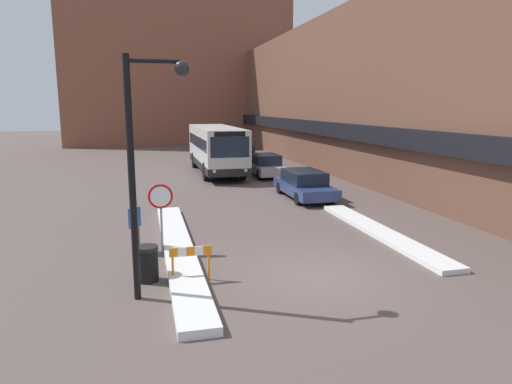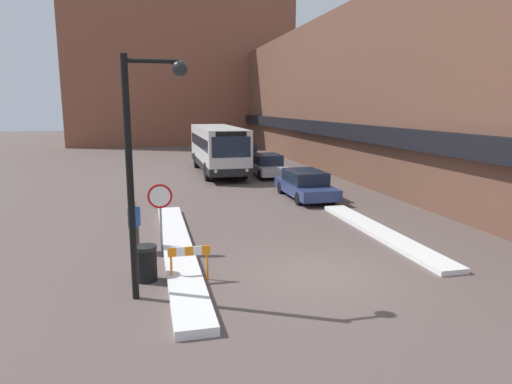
{
  "view_description": "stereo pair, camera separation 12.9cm",
  "coord_description": "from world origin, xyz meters",
  "px_view_note": "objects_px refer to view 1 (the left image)",
  "views": [
    {
      "loc": [
        -4.54,
        -11.03,
        4.54
      ],
      "look_at": [
        -0.55,
        5.06,
        1.4
      ],
      "focal_mm": 32.0,
      "sensor_mm": 36.0,
      "label": 1
    },
    {
      "loc": [
        -4.42,
        -11.06,
        4.54
      ],
      "look_at": [
        -0.55,
        5.06,
        1.4
      ],
      "focal_mm": 32.0,
      "sensor_mm": 36.0,
      "label": 2
    }
  ],
  "objects_px": {
    "street_lamp": "(144,150)",
    "pedestrian": "(135,221)",
    "city_bus": "(216,148)",
    "parked_car_middle": "(266,165)",
    "stop_sign": "(161,204)",
    "construction_barricade": "(191,257)",
    "parked_car_front": "(304,184)",
    "parked_car_back": "(242,153)",
    "trash_bin": "(147,263)"
  },
  "relations": [
    {
      "from": "street_lamp",
      "to": "pedestrian",
      "type": "bearing_deg",
      "value": 95.96
    },
    {
      "from": "city_bus",
      "to": "parked_car_middle",
      "type": "bearing_deg",
      "value": -37.21
    },
    {
      "from": "stop_sign",
      "to": "construction_barricade",
      "type": "bearing_deg",
      "value": -76.52
    },
    {
      "from": "parked_car_front",
      "to": "street_lamp",
      "type": "relative_size",
      "value": 0.84
    },
    {
      "from": "parked_car_back",
      "to": "trash_bin",
      "type": "height_order",
      "value": "parked_car_back"
    },
    {
      "from": "parked_car_front",
      "to": "street_lamp",
      "type": "bearing_deg",
      "value": -126.22
    },
    {
      "from": "parked_car_back",
      "to": "pedestrian",
      "type": "relative_size",
      "value": 2.56
    },
    {
      "from": "street_lamp",
      "to": "trash_bin",
      "type": "height_order",
      "value": "street_lamp"
    },
    {
      "from": "stop_sign",
      "to": "pedestrian",
      "type": "xyz_separation_m",
      "value": [
        -0.8,
        0.23,
        -0.58
      ]
    },
    {
      "from": "parked_car_middle",
      "to": "trash_bin",
      "type": "bearing_deg",
      "value": -114.77
    },
    {
      "from": "city_bus",
      "to": "stop_sign",
      "type": "distance_m",
      "value": 17.28
    },
    {
      "from": "parked_car_front",
      "to": "trash_bin",
      "type": "height_order",
      "value": "parked_car_front"
    },
    {
      "from": "trash_bin",
      "to": "city_bus",
      "type": "bearing_deg",
      "value": 75.67
    },
    {
      "from": "stop_sign",
      "to": "pedestrian",
      "type": "relative_size",
      "value": 1.31
    },
    {
      "from": "construction_barricade",
      "to": "stop_sign",
      "type": "bearing_deg",
      "value": 103.48
    },
    {
      "from": "parked_car_front",
      "to": "trash_bin",
      "type": "xyz_separation_m",
      "value": [
        -7.76,
        -9.43,
        -0.21
      ]
    },
    {
      "from": "parked_car_front",
      "to": "trash_bin",
      "type": "bearing_deg",
      "value": -129.46
    },
    {
      "from": "parked_car_middle",
      "to": "street_lamp",
      "type": "height_order",
      "value": "street_lamp"
    },
    {
      "from": "parked_car_back",
      "to": "parked_car_middle",
      "type": "bearing_deg",
      "value": -90.0
    },
    {
      "from": "city_bus",
      "to": "construction_barricade",
      "type": "height_order",
      "value": "city_bus"
    },
    {
      "from": "parked_car_back",
      "to": "stop_sign",
      "type": "height_order",
      "value": "stop_sign"
    },
    {
      "from": "street_lamp",
      "to": "construction_barricade",
      "type": "relative_size",
      "value": 5.14
    },
    {
      "from": "construction_barricade",
      "to": "parked_car_middle",
      "type": "bearing_deg",
      "value": 68.74
    },
    {
      "from": "parked_car_middle",
      "to": "street_lamp",
      "type": "distance_m",
      "value": 19.71
    },
    {
      "from": "parked_car_middle",
      "to": "construction_barricade",
      "type": "xyz_separation_m",
      "value": [
        -6.66,
        -17.12,
        -0.05
      ]
    },
    {
      "from": "city_bus",
      "to": "pedestrian",
      "type": "distance_m",
      "value": 17.3
    },
    {
      "from": "trash_bin",
      "to": "stop_sign",
      "type": "bearing_deg",
      "value": 78.28
    },
    {
      "from": "parked_car_front",
      "to": "construction_barricade",
      "type": "relative_size",
      "value": 4.3
    },
    {
      "from": "parked_car_front",
      "to": "street_lamp",
      "type": "xyz_separation_m",
      "value": [
        -7.71,
        -10.53,
        2.87
      ]
    },
    {
      "from": "parked_car_front",
      "to": "parked_car_middle",
      "type": "bearing_deg",
      "value": 90.0
    },
    {
      "from": "city_bus",
      "to": "trash_bin",
      "type": "bearing_deg",
      "value": -104.33
    },
    {
      "from": "parked_car_middle",
      "to": "trash_bin",
      "type": "distance_m",
      "value": 18.53
    },
    {
      "from": "parked_car_front",
      "to": "stop_sign",
      "type": "relative_size",
      "value": 2.17
    },
    {
      "from": "parked_car_front",
      "to": "parked_car_middle",
      "type": "distance_m",
      "value": 7.39
    },
    {
      "from": "street_lamp",
      "to": "construction_barricade",
      "type": "xyz_separation_m",
      "value": [
        1.05,
        0.8,
        -2.89
      ]
    },
    {
      "from": "parked_car_front",
      "to": "pedestrian",
      "type": "height_order",
      "value": "pedestrian"
    },
    {
      "from": "stop_sign",
      "to": "construction_barricade",
      "type": "xyz_separation_m",
      "value": [
        0.62,
        -2.6,
        -0.91
      ]
    },
    {
      "from": "parked_car_middle",
      "to": "construction_barricade",
      "type": "relative_size",
      "value": 3.98
    },
    {
      "from": "parked_car_back",
      "to": "street_lamp",
      "type": "xyz_separation_m",
      "value": [
        -7.71,
        -25.3,
        2.8
      ]
    },
    {
      "from": "street_lamp",
      "to": "parked_car_front",
      "type": "bearing_deg",
      "value": 53.78
    },
    {
      "from": "parked_car_middle",
      "to": "pedestrian",
      "type": "height_order",
      "value": "pedestrian"
    },
    {
      "from": "parked_car_back",
      "to": "street_lamp",
      "type": "bearing_deg",
      "value": -106.94
    },
    {
      "from": "construction_barricade",
      "to": "parked_car_back",
      "type": "bearing_deg",
      "value": 74.79
    },
    {
      "from": "street_lamp",
      "to": "stop_sign",
      "type": "bearing_deg",
      "value": 82.89
    },
    {
      "from": "trash_bin",
      "to": "parked_car_front",
      "type": "bearing_deg",
      "value": 50.54
    },
    {
      "from": "parked_car_middle",
      "to": "stop_sign",
      "type": "height_order",
      "value": "stop_sign"
    },
    {
      "from": "parked_car_back",
      "to": "trash_bin",
      "type": "distance_m",
      "value": 25.42
    },
    {
      "from": "city_bus",
      "to": "pedestrian",
      "type": "relative_size",
      "value": 6.19
    },
    {
      "from": "pedestrian",
      "to": "trash_bin",
      "type": "height_order",
      "value": "pedestrian"
    },
    {
      "from": "street_lamp",
      "to": "pedestrian",
      "type": "relative_size",
      "value": 3.4
    }
  ]
}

